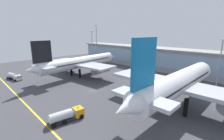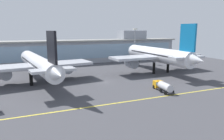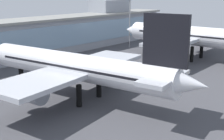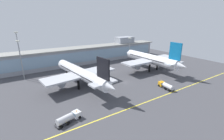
% 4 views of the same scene
% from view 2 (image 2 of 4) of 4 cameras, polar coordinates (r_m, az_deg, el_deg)
% --- Properties ---
extents(ground_plane, '(180.00, 180.00, 0.00)m').
position_cam_2_polar(ground_plane, '(77.48, -1.78, -3.26)').
color(ground_plane, '#424247').
extents(taxiway_centreline_stripe, '(144.00, 0.50, 0.01)m').
position_cam_2_polar(taxiway_centreline_stripe, '(58.33, 6.18, -8.03)').
color(taxiway_centreline_stripe, yellow).
rests_on(taxiway_centreline_stripe, ground).
extents(terminal_building, '(131.48, 14.00, 18.07)m').
position_cam_2_polar(terminal_building, '(124.57, -9.54, 5.11)').
color(terminal_building, '#9399A3').
rests_on(terminal_building, ground).
extents(airliner_near_left, '(38.93, 53.77, 18.36)m').
position_cam_2_polar(airliner_near_left, '(80.10, -18.96, 1.52)').
color(airliner_near_left, black).
rests_on(airliner_near_left, ground).
extents(airliner_near_right, '(42.84, 51.48, 20.72)m').
position_cam_2_polar(airliner_near_right, '(97.19, 11.94, 3.91)').
color(airliner_near_right, black).
rests_on(airliner_near_right, ground).
extents(fuel_tanker_truck, '(3.77, 9.26, 2.90)m').
position_cam_2_polar(fuel_tanker_truck, '(68.18, 13.28, -4.18)').
color(fuel_tanker_truck, black).
rests_on(fuel_tanker_truck, ground).
extents(apron_light_mast_centre, '(1.80, 1.80, 19.33)m').
position_cam_2_polar(apron_light_mast_centre, '(121.67, 6.09, 7.97)').
color(apron_light_mast_centre, gray).
rests_on(apron_light_mast_centre, ground).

